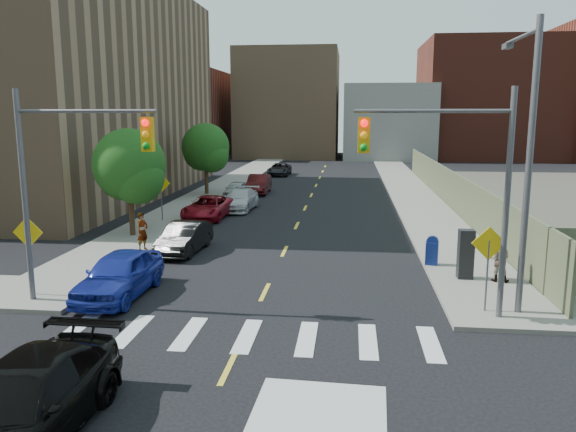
% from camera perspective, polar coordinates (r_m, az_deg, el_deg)
% --- Properties ---
extents(ground, '(160.00, 160.00, 0.00)m').
position_cam_1_polar(ground, '(12.83, -8.03, -18.79)').
color(ground, black).
rests_on(ground, ground).
extents(sidewalk_nw, '(3.50, 73.00, 0.15)m').
position_cam_1_polar(sidewalk_nw, '(53.76, -5.20, 3.78)').
color(sidewalk_nw, gray).
rests_on(sidewalk_nw, ground).
extents(sidewalk_ne, '(3.50, 73.00, 0.15)m').
position_cam_1_polar(sidewalk_ne, '(52.92, 11.52, 3.51)').
color(sidewalk_ne, gray).
rests_on(sidewalk_ne, ground).
extents(fence_north, '(0.12, 44.00, 2.50)m').
position_cam_1_polar(fence_north, '(39.72, 15.96, 2.79)').
color(fence_north, '#636949').
rests_on(fence_north, ground).
extents(building_nw, '(22.00, 30.00, 16.00)m').
position_cam_1_polar(building_nw, '(47.86, -25.63, 11.52)').
color(building_nw, '#8C6B4C').
rests_on(building_nw, ground).
extents(bg_bldg_west, '(14.00, 18.00, 12.00)m').
position_cam_1_polar(bg_bldg_west, '(84.58, -11.01, 10.06)').
color(bg_bldg_west, '#592319').
rests_on(bg_bldg_west, ground).
extents(bg_bldg_midwest, '(14.00, 16.00, 15.00)m').
position_cam_1_polar(bg_bldg_midwest, '(83.32, 0.15, 11.27)').
color(bg_bldg_midwest, '#8C6B4C').
rests_on(bg_bldg_midwest, ground).
extents(bg_bldg_center, '(12.00, 16.00, 10.00)m').
position_cam_1_polar(bg_bldg_center, '(81.00, 10.03, 9.37)').
color(bg_bldg_center, gray).
rests_on(bg_bldg_center, ground).
extents(bg_bldg_east, '(18.00, 18.00, 16.00)m').
position_cam_1_polar(bg_bldg_east, '(85.02, 19.64, 11.00)').
color(bg_bldg_east, '#592319').
rests_on(bg_bldg_east, ground).
extents(signal_nw, '(4.59, 0.30, 7.00)m').
position_cam_1_polar(signal_nw, '(19.11, -21.53, 4.55)').
color(signal_nw, '#59595E').
rests_on(signal_nw, ground).
extents(signal_ne, '(4.59, 0.30, 7.00)m').
position_cam_1_polar(signal_ne, '(17.20, 16.63, 4.26)').
color(signal_ne, '#59595E').
rests_on(signal_ne, ground).
extents(streetlight_ne, '(0.25, 3.70, 9.00)m').
position_cam_1_polar(streetlight_ne, '(18.53, 23.04, 6.43)').
color(streetlight_ne, '#59595E').
rests_on(streetlight_ne, ground).
extents(warn_sign_nw, '(1.06, 0.06, 2.83)m').
position_cam_1_polar(warn_sign_nw, '(20.81, -24.86, -2.34)').
color(warn_sign_nw, '#59595E').
rests_on(warn_sign_nw, ground).
extents(warn_sign_ne, '(1.06, 0.06, 2.83)m').
position_cam_1_polar(warn_sign_ne, '(18.35, 19.69, -3.58)').
color(warn_sign_ne, '#59595E').
rests_on(warn_sign_ne, ground).
extents(warn_sign_midwest, '(1.06, 0.06, 2.83)m').
position_cam_1_polar(warn_sign_midwest, '(32.91, -12.76, 2.74)').
color(warn_sign_midwest, '#59595E').
rests_on(warn_sign_midwest, ground).
extents(tree_west_near, '(3.66, 3.64, 5.52)m').
position_cam_1_polar(tree_west_near, '(29.14, -15.78, 4.58)').
color(tree_west_near, '#332114').
rests_on(tree_west_near, ground).
extents(tree_west_far, '(3.66, 3.64, 5.52)m').
position_cam_1_polar(tree_west_far, '(43.36, -8.35, 6.65)').
color(tree_west_far, '#332114').
rests_on(tree_west_far, ground).
extents(parked_car_blue, '(1.96, 4.65, 1.57)m').
position_cam_1_polar(parked_car_blue, '(20.21, -16.76, -5.70)').
color(parked_car_blue, '#1C2B9A').
rests_on(parked_car_blue, ground).
extents(parked_car_black, '(1.71, 4.21, 1.36)m').
position_cam_1_polar(parked_car_black, '(25.85, -10.47, -2.19)').
color(parked_car_black, black).
rests_on(parked_car_black, ground).
extents(parked_car_red, '(2.47, 4.94, 1.34)m').
position_cam_1_polar(parked_car_red, '(33.93, -8.14, 0.86)').
color(parked_car_red, maroon).
rests_on(parked_car_red, ground).
extents(parked_car_silver, '(2.21, 4.82, 1.37)m').
position_cam_1_polar(parked_car_silver, '(36.72, -4.94, 1.66)').
color(parked_car_silver, '#B4B6BC').
rests_on(parked_car_silver, ground).
extents(parked_car_white, '(1.61, 3.66, 1.23)m').
position_cam_1_polar(parked_car_white, '(42.14, -5.28, 2.69)').
color(parked_car_white, silver).
rests_on(parked_car_white, ground).
extents(parked_car_maroon, '(1.64, 4.51, 1.48)m').
position_cam_1_polar(parked_car_maroon, '(44.28, -3.00, 3.26)').
color(parked_car_maroon, '#3D0C0D').
rests_on(parked_car_maroon, ground).
extents(parked_car_grey, '(2.14, 4.51, 1.24)m').
position_cam_1_polar(parked_car_grey, '(57.22, -0.88, 4.77)').
color(parked_car_grey, black).
rests_on(parked_car_grey, ground).
extents(black_sedan, '(2.32, 5.45, 1.57)m').
position_cam_1_polar(black_sedan, '(12.33, -25.37, -16.92)').
color(black_sedan, black).
rests_on(black_sedan, ground).
extents(mailbox, '(0.56, 0.47, 1.20)m').
position_cam_1_polar(mailbox, '(23.59, 14.42, -3.43)').
color(mailbox, navy).
rests_on(mailbox, sidewalk_ne).
extents(payphone, '(0.57, 0.47, 1.85)m').
position_cam_1_polar(payphone, '(21.93, 17.60, -3.71)').
color(payphone, black).
rests_on(payphone, sidewalk_ne).
extents(pedestrian_west, '(0.60, 0.73, 1.71)m').
position_cam_1_polar(pedestrian_west, '(26.02, -14.57, -1.53)').
color(pedestrian_west, gray).
rests_on(pedestrian_west, sidewalk_nw).
extents(pedestrian_east, '(0.94, 0.81, 1.65)m').
position_cam_1_polar(pedestrian_east, '(21.97, 20.65, -4.14)').
color(pedestrian_east, gray).
rests_on(pedestrian_east, sidewalk_ne).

